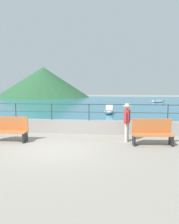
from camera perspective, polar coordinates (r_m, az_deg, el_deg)
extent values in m
plane|color=gray|center=(9.18, -8.88, -9.38)|extent=(120.00, 120.00, 0.00)
cube|color=gray|center=(12.14, -4.95, -3.73)|extent=(20.00, 0.56, 0.70)
cylinder|color=#282623|center=(12.97, -18.39, 0.19)|extent=(0.04, 0.04, 0.90)
cylinder|color=#282623|center=(12.26, -9.68, 0.09)|extent=(0.04, 0.04, 0.90)
cylinder|color=#282623|center=(11.86, -0.14, -0.03)|extent=(0.04, 0.04, 0.90)
cylinder|color=#282623|center=(11.81, 9.76, -0.16)|extent=(0.04, 0.04, 0.90)
cylinder|color=#282623|center=(12.11, 19.47, -0.27)|extent=(0.04, 0.04, 0.90)
cylinder|color=#282623|center=(11.98, -5.01, 2.02)|extent=(18.40, 0.04, 0.04)
cylinder|color=#282623|center=(12.02, -4.99, 0.03)|extent=(18.40, 0.03, 0.03)
cube|color=#236B89|center=(34.52, 2.41, 2.38)|extent=(64.00, 44.32, 0.06)
cone|color=#285633|center=(54.63, -11.79, 7.47)|extent=(22.23, 22.23, 7.15)
cube|color=#B76633|center=(10.79, -20.11, -4.80)|extent=(1.71, 0.54, 0.06)
cube|color=#B76633|center=(10.92, -19.66, -2.78)|extent=(1.70, 0.17, 0.64)
cube|color=black|center=(10.50, -16.19, -6.32)|extent=(0.09, 0.47, 0.43)
cube|color=#B76633|center=(9.89, 15.89, -5.65)|extent=(1.73, 0.64, 0.06)
cube|color=#B76633|center=(10.03, 15.66, -3.44)|extent=(1.71, 0.27, 0.64)
cube|color=black|center=(10.16, 20.21, -6.90)|extent=(0.11, 0.47, 0.43)
cube|color=black|center=(9.78, 11.31, -7.13)|extent=(0.11, 0.47, 0.43)
cylinder|color=beige|center=(10.42, 9.64, -5.05)|extent=(0.15, 0.15, 0.86)
cylinder|color=beige|center=(10.24, 9.41, -5.24)|extent=(0.15, 0.15, 0.86)
cube|color=#B22D2D|center=(10.21, 9.60, -1.13)|extent=(0.31, 0.41, 0.60)
cylinder|color=#B22D2D|center=(10.45, 9.90, -1.18)|extent=(0.09, 0.09, 0.52)
cylinder|color=#B22D2D|center=(9.98, 9.29, -1.53)|extent=(0.09, 0.09, 0.52)
sphere|color=tan|center=(10.16, 9.65, 1.28)|extent=(0.22, 0.22, 0.22)
cylinder|color=beige|center=(10.16, 9.65, 1.55)|extent=(0.38, 0.38, 0.02)
cylinder|color=beige|center=(10.15, 9.66, 1.89)|extent=(0.20, 0.20, 0.10)
ellipsoid|color=white|center=(20.58, 5.10, 0.16)|extent=(0.94, 2.32, 0.36)
cube|color=gray|center=(20.57, 5.11, 0.58)|extent=(0.80, 1.85, 0.06)
cube|color=silver|center=(20.79, 5.14, 1.28)|extent=(0.65, 0.81, 0.40)
ellipsoid|color=white|center=(36.95, 17.23, 2.69)|extent=(2.47, 1.74, 0.36)
cube|color=gray|center=(36.94, 17.24, 2.92)|extent=(1.99, 1.44, 0.06)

